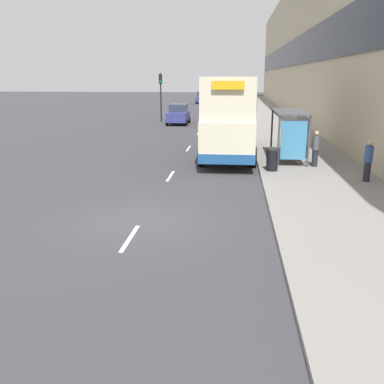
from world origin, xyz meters
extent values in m
plane|color=#38383D|center=(0.00, 0.00, 0.00)|extent=(220.00, 220.00, 0.00)
cube|color=gray|center=(6.50, 38.50, 0.07)|extent=(5.00, 93.00, 0.14)
cube|color=#C6B793|center=(10.50, 38.50, 7.55)|extent=(3.00, 93.00, 15.10)
cube|color=black|center=(8.96, 38.50, 6.80)|extent=(0.12, 89.28, 2.72)
cube|color=silver|center=(0.00, -1.44, 0.01)|extent=(0.12, 2.00, 0.01)
cube|color=silver|center=(0.00, 6.18, 0.01)|extent=(0.12, 2.00, 0.01)
cube|color=silver|center=(0.00, 13.81, 0.01)|extent=(0.12, 2.00, 0.01)
cube|color=silver|center=(0.00, 21.44, 0.01)|extent=(0.12, 2.00, 0.01)
cube|color=silver|center=(0.00, 29.06, 0.01)|extent=(0.12, 2.00, 0.01)
cube|color=silver|center=(0.00, 36.69, 0.01)|extent=(0.12, 2.00, 0.01)
cube|color=silver|center=(0.00, 44.31, 0.01)|extent=(0.12, 2.00, 0.01)
cube|color=silver|center=(0.00, 51.94, 0.01)|extent=(0.12, 2.00, 0.01)
cube|color=#4C4C51|center=(5.60, 10.20, 2.58)|extent=(1.60, 4.20, 0.08)
cylinder|color=#4C4C51|center=(4.90, 8.20, 1.34)|extent=(0.10, 0.10, 2.40)
cylinder|color=#4C4C51|center=(4.90, 12.20, 1.34)|extent=(0.10, 0.10, 2.40)
cylinder|color=#4C4C51|center=(6.30, 8.20, 1.34)|extent=(0.10, 0.10, 2.40)
cylinder|color=#4C4C51|center=(6.30, 12.20, 1.34)|extent=(0.10, 0.10, 2.40)
cube|color=#99A8B2|center=(6.27, 10.20, 1.46)|extent=(0.04, 3.68, 1.92)
cube|color=#3F8CBF|center=(5.60, 8.26, 1.39)|extent=(1.19, 0.10, 1.82)
cube|color=maroon|center=(5.85, 10.20, 0.59)|extent=(0.36, 2.80, 0.08)
cube|color=beige|center=(2.48, 11.64, 1.43)|extent=(2.55, 10.08, 1.85)
cube|color=beige|center=(2.48, 11.64, 3.33)|extent=(2.50, 9.78, 1.95)
cube|color=#1E518C|center=(2.48, 11.64, 0.72)|extent=(2.58, 10.13, 0.45)
cube|color=#2D3847|center=(2.48, 11.64, 1.79)|extent=(2.58, 9.48, 0.81)
cube|color=#2D3847|center=(2.48, 11.64, 3.23)|extent=(2.55, 9.48, 0.94)
cube|color=yellow|center=(2.48, 6.62, 3.95)|extent=(1.40, 0.08, 0.36)
cylinder|color=black|center=(1.20, 15.07, 0.50)|extent=(0.30, 1.00, 1.00)
cylinder|color=black|center=(3.75, 15.07, 0.50)|extent=(0.30, 1.00, 1.00)
cylinder|color=black|center=(1.20, 8.52, 0.50)|extent=(0.30, 1.00, 1.00)
cylinder|color=black|center=(3.75, 8.52, 0.50)|extent=(0.30, 1.00, 1.00)
cube|color=navy|center=(-2.63, 59.70, 0.73)|extent=(1.73, 4.54, 0.85)
cube|color=#2D3847|center=(-2.63, 59.93, 1.50)|extent=(1.52, 2.18, 0.70)
cylinder|color=black|center=(-1.76, 58.29, 0.30)|extent=(0.20, 0.60, 0.60)
cylinder|color=black|center=(-3.49, 58.29, 0.30)|extent=(0.20, 0.60, 0.60)
cylinder|color=black|center=(-1.76, 61.11, 0.30)|extent=(0.20, 0.60, 0.60)
cylinder|color=black|center=(-3.49, 61.11, 0.30)|extent=(0.20, 0.60, 0.60)
cube|color=navy|center=(-2.41, 27.55, 0.72)|extent=(1.78, 3.90, 0.85)
cube|color=#2D3847|center=(-2.41, 27.74, 1.49)|extent=(1.57, 1.87, 0.69)
cylinder|color=black|center=(-1.52, 26.34, 0.30)|extent=(0.20, 0.60, 0.60)
cylinder|color=black|center=(-3.30, 26.34, 0.30)|extent=(0.20, 0.60, 0.60)
cylinder|color=black|center=(-1.52, 28.76, 0.30)|extent=(0.20, 0.60, 0.60)
cylinder|color=black|center=(-3.30, 28.76, 0.30)|extent=(0.20, 0.60, 0.60)
cylinder|color=#23232D|center=(6.66, 8.34, 0.54)|extent=(0.28, 0.28, 0.81)
cylinder|color=#4C4C51|center=(6.66, 8.34, 1.28)|extent=(0.34, 0.34, 0.67)
sphere|color=tan|center=(6.66, 8.34, 1.73)|extent=(0.22, 0.22, 0.22)
cylinder|color=#23232D|center=(7.00, 13.54, 0.58)|extent=(0.30, 0.30, 0.88)
cylinder|color=#26262D|center=(7.00, 13.54, 1.39)|extent=(0.37, 0.37, 0.73)
sphere|color=tan|center=(7.00, 13.54, 1.87)|extent=(0.24, 0.24, 0.24)
cylinder|color=#23232D|center=(7.28, 15.12, 0.54)|extent=(0.27, 0.27, 0.80)
cylinder|color=#26262D|center=(7.28, 15.12, 1.28)|extent=(0.34, 0.34, 0.67)
sphere|color=tan|center=(7.28, 15.12, 1.72)|extent=(0.22, 0.22, 0.22)
cylinder|color=#23232D|center=(8.25, 5.46, 0.54)|extent=(0.28, 0.28, 0.81)
cylinder|color=navy|center=(8.25, 5.46, 1.28)|extent=(0.34, 0.34, 0.67)
sphere|color=tan|center=(8.25, 5.46, 1.73)|extent=(0.22, 0.22, 0.22)
cylinder|color=black|center=(4.55, 7.19, 0.61)|extent=(0.52, 0.52, 0.95)
cylinder|color=#2D2D33|center=(4.55, 7.19, 1.14)|extent=(0.55, 0.55, 0.10)
cylinder|color=black|center=(-4.40, 29.77, 2.31)|extent=(0.14, 0.14, 4.62)
cube|color=black|center=(-4.40, 29.72, 4.07)|extent=(0.30, 0.24, 0.90)
sphere|color=#2D2D2D|center=(-4.40, 29.60, 4.34)|extent=(0.16, 0.16, 0.16)
sphere|color=#2D2D2D|center=(-4.40, 29.60, 4.07)|extent=(0.16, 0.16, 0.16)
sphere|color=#19D84C|center=(-4.40, 29.60, 3.80)|extent=(0.16, 0.16, 0.16)
camera|label=1|loc=(2.79, -12.26, 4.32)|focal=40.00mm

